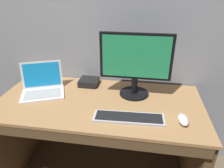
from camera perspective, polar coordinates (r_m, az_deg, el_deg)
name	(u,v)px	position (r m, az deg, el deg)	size (l,w,h in m)	color
desk	(99,131)	(1.61, -3.55, -12.76)	(1.46, 0.70, 0.72)	#A87A4C
laptop_white	(42,86)	(1.65, -18.71, -0.64)	(0.38, 0.35, 0.22)	white
external_monitor	(135,64)	(1.45, 6.52, 5.62)	(0.50, 0.22, 0.46)	black
wired_keyboard	(129,118)	(1.28, 4.67, -9.31)	(0.44, 0.14, 0.02)	#BCBCC1
computer_mouse	(183,120)	(1.32, 19.13, -9.32)	(0.06, 0.12, 0.04)	white
external_drive_box	(89,82)	(1.69, -6.40, 0.56)	(0.15, 0.14, 0.05)	black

